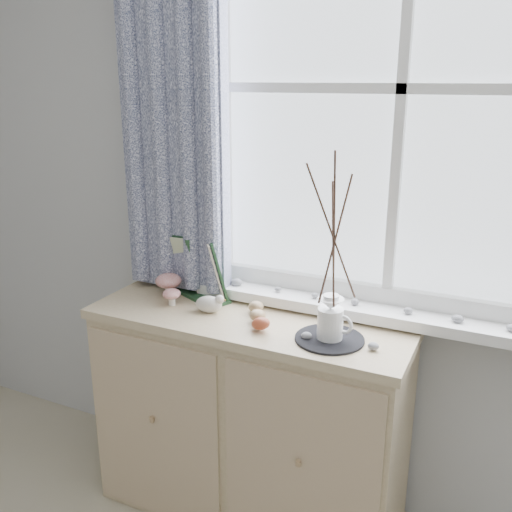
# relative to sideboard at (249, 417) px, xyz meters

# --- Properties ---
(sideboard) EXTENTS (1.20, 0.45, 0.85)m
(sideboard) POSITION_rel_sideboard_xyz_m (0.00, 0.00, 0.00)
(sideboard) COLOR #CFB891
(sideboard) RESTS_ON ground
(botanical_book) EXTENTS (0.38, 0.27, 0.25)m
(botanical_book) POSITION_rel_sideboard_xyz_m (-0.28, 0.07, 0.55)
(botanical_book) COLOR #1D3E22
(botanical_book) RESTS_ON sideboard
(toadstool_cluster) EXTENTS (0.15, 0.16, 0.10)m
(toadstool_cluster) POSITION_rel_sideboard_xyz_m (-0.36, 0.02, 0.48)
(toadstool_cluster) COLOR white
(toadstool_cluster) RESTS_ON sideboard
(wooden_eggs) EXTENTS (0.14, 0.17, 0.07)m
(wooden_eggs) POSITION_rel_sideboard_xyz_m (0.05, -0.04, 0.45)
(wooden_eggs) COLOR tan
(wooden_eggs) RESTS_ON sideboard
(songbird_figurine) EXTENTS (0.15, 0.09, 0.07)m
(songbird_figurine) POSITION_rel_sideboard_xyz_m (-0.15, -0.03, 0.46)
(songbird_figurine) COLOR beige
(songbird_figurine) RESTS_ON sideboard
(crocheted_doily) EXTENTS (0.23, 0.23, 0.01)m
(crocheted_doily) POSITION_rel_sideboard_xyz_m (0.33, -0.06, 0.43)
(crocheted_doily) COLOR black
(crocheted_doily) RESTS_ON sideboard
(twig_pitcher) EXTENTS (0.28, 0.28, 0.65)m
(twig_pitcher) POSITION_rel_sideboard_xyz_m (0.33, -0.06, 0.80)
(twig_pitcher) COLOR white
(twig_pitcher) RESTS_ON crocheted_doily
(sideboard_pebbles) EXTENTS (0.26, 0.19, 0.03)m
(sideboard_pebbles) POSITION_rel_sideboard_xyz_m (0.35, -0.03, 0.44)
(sideboard_pebbles) COLOR #969698
(sideboard_pebbles) RESTS_ON sideboard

